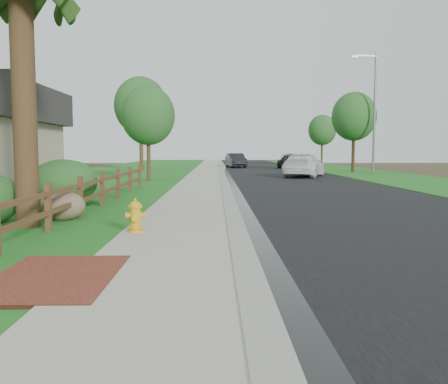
{
  "coord_description": "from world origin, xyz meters",
  "views": [
    {
      "loc": [
        -0.05,
        -7.2,
        1.77
      ],
      "look_at": [
        0.16,
        4.79,
        0.71
      ],
      "focal_mm": 38.0,
      "sensor_mm": 36.0,
      "label": 1
    }
  ],
  "objects_px": {
    "white_suv": "(304,165)",
    "streetlight": "(373,106)",
    "fire_hydrant": "(135,217)",
    "dark_car_mid": "(292,161)",
    "ranch_fence": "(92,191)"
  },
  "relations": [
    {
      "from": "ranch_fence",
      "to": "dark_car_mid",
      "type": "bearing_deg",
      "value": 71.03
    },
    {
      "from": "fire_hydrant",
      "to": "dark_car_mid",
      "type": "bearing_deg",
      "value": 75.88
    },
    {
      "from": "fire_hydrant",
      "to": "streetlight",
      "type": "xyz_separation_m",
      "value": [
        13.53,
        26.42,
        4.7
      ]
    },
    {
      "from": "white_suv",
      "to": "streetlight",
      "type": "xyz_separation_m",
      "value": [
        6.0,
        4.54,
        4.32
      ]
    },
    {
      "from": "white_suv",
      "to": "ranch_fence",
      "type": "bearing_deg",
      "value": 83.19
    },
    {
      "from": "ranch_fence",
      "to": "dark_car_mid",
      "type": "relative_size",
      "value": 3.67
    },
    {
      "from": "white_suv",
      "to": "dark_car_mid",
      "type": "xyz_separation_m",
      "value": [
        1.37,
        13.5,
        0.01
      ]
    },
    {
      "from": "dark_car_mid",
      "to": "streetlight",
      "type": "relative_size",
      "value": 0.51
    },
    {
      "from": "ranch_fence",
      "to": "white_suv",
      "type": "xyz_separation_m",
      "value": [
        9.43,
        17.92,
        0.18
      ]
    },
    {
      "from": "ranch_fence",
      "to": "fire_hydrant",
      "type": "xyz_separation_m",
      "value": [
        1.9,
        -3.96,
        -0.2
      ]
    },
    {
      "from": "fire_hydrant",
      "to": "white_suv",
      "type": "bearing_deg",
      "value": 71.0
    },
    {
      "from": "fire_hydrant",
      "to": "white_suv",
      "type": "xyz_separation_m",
      "value": [
        7.53,
        21.88,
        0.38
      ]
    },
    {
      "from": "ranch_fence",
      "to": "streetlight",
      "type": "height_order",
      "value": "streetlight"
    },
    {
      "from": "ranch_fence",
      "to": "fire_hydrant",
      "type": "distance_m",
      "value": 4.4
    },
    {
      "from": "white_suv",
      "to": "dark_car_mid",
      "type": "relative_size",
      "value": 1.16
    }
  ]
}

